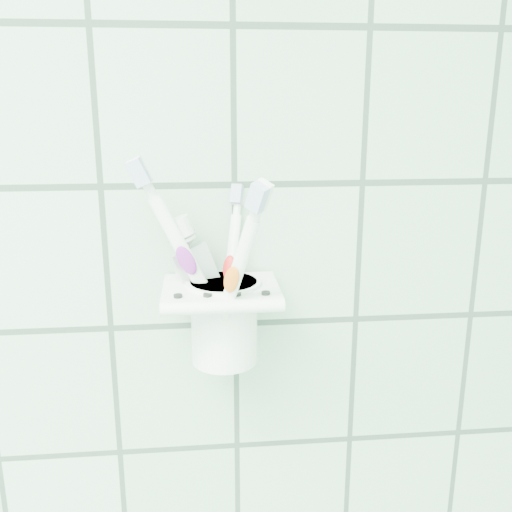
{
  "coord_description": "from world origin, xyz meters",
  "views": [
    {
      "loc": [
        0.64,
        0.61,
        1.49
      ],
      "look_at": [
        0.69,
        1.1,
        1.35
      ],
      "focal_mm": 40.0,
      "sensor_mm": 36.0,
      "label": 1
    }
  ],
  "objects_px": {
    "toothbrush_orange": "(208,256)",
    "cup": "(224,318)",
    "toothbrush_blue": "(219,273)",
    "holder_bracket": "(221,293)",
    "toothpaste_tube": "(227,271)",
    "toothbrush_pink": "(236,248)"
  },
  "relations": [
    {
      "from": "holder_bracket",
      "to": "toothbrush_orange",
      "type": "distance_m",
      "value": 0.04
    },
    {
      "from": "toothbrush_blue",
      "to": "toothpaste_tube",
      "type": "xyz_separation_m",
      "value": [
        0.01,
        0.02,
        -0.01
      ]
    },
    {
      "from": "toothbrush_blue",
      "to": "toothbrush_orange",
      "type": "height_order",
      "value": "toothbrush_orange"
    },
    {
      "from": "cup",
      "to": "toothbrush_blue",
      "type": "relative_size",
      "value": 0.49
    },
    {
      "from": "toothbrush_pink",
      "to": "holder_bracket",
      "type": "bearing_deg",
      "value": -156.69
    },
    {
      "from": "holder_bracket",
      "to": "toothbrush_pink",
      "type": "bearing_deg",
      "value": 16.48
    },
    {
      "from": "toothbrush_pink",
      "to": "toothpaste_tube",
      "type": "distance_m",
      "value": 0.03
    },
    {
      "from": "cup",
      "to": "toothbrush_blue",
      "type": "height_order",
      "value": "toothbrush_blue"
    },
    {
      "from": "holder_bracket",
      "to": "toothbrush_pink",
      "type": "relative_size",
      "value": 0.53
    },
    {
      "from": "cup",
      "to": "toothpaste_tube",
      "type": "height_order",
      "value": "toothpaste_tube"
    },
    {
      "from": "toothbrush_orange",
      "to": "cup",
      "type": "bearing_deg",
      "value": 63.94
    },
    {
      "from": "toothbrush_pink",
      "to": "toothbrush_blue",
      "type": "distance_m",
      "value": 0.03
    },
    {
      "from": "toothbrush_pink",
      "to": "toothpaste_tube",
      "type": "height_order",
      "value": "toothbrush_pink"
    },
    {
      "from": "toothbrush_orange",
      "to": "toothpaste_tube",
      "type": "height_order",
      "value": "toothbrush_orange"
    },
    {
      "from": "cup",
      "to": "toothpaste_tube",
      "type": "xyz_separation_m",
      "value": [
        0.0,
        0.01,
        0.05
      ]
    },
    {
      "from": "holder_bracket",
      "to": "toothpaste_tube",
      "type": "xyz_separation_m",
      "value": [
        0.01,
        0.01,
        0.02
      ]
    },
    {
      "from": "toothbrush_orange",
      "to": "toothpaste_tube",
      "type": "bearing_deg",
      "value": 81.91
    },
    {
      "from": "toothbrush_pink",
      "to": "toothbrush_blue",
      "type": "bearing_deg",
      "value": -133.24
    },
    {
      "from": "toothbrush_blue",
      "to": "toothbrush_orange",
      "type": "relative_size",
      "value": 0.85
    },
    {
      "from": "cup",
      "to": "toothbrush_pink",
      "type": "xyz_separation_m",
      "value": [
        0.01,
        0.0,
        0.07
      ]
    },
    {
      "from": "toothbrush_orange",
      "to": "toothbrush_pink",
      "type": "bearing_deg",
      "value": 54.5
    },
    {
      "from": "holder_bracket",
      "to": "toothpaste_tube",
      "type": "bearing_deg",
      "value": 65.64
    }
  ]
}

